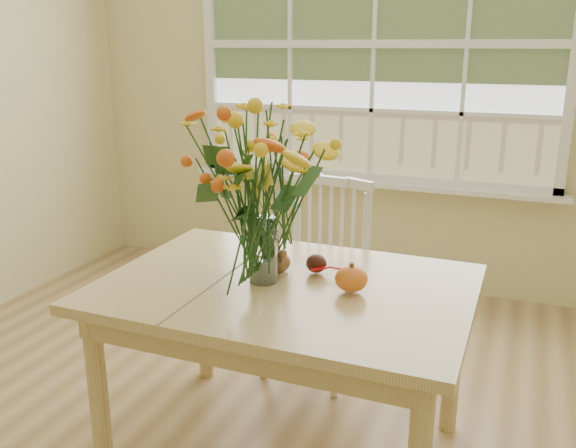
% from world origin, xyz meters
% --- Properties ---
extents(wall_back, '(4.00, 0.02, 2.70)m').
position_xyz_m(wall_back, '(0.00, 2.25, 1.35)').
color(wall_back, beige).
rests_on(wall_back, floor).
extents(window, '(2.42, 0.12, 1.74)m').
position_xyz_m(window, '(0.00, 2.21, 1.53)').
color(window, silver).
rests_on(window, wall_back).
extents(dining_table, '(1.33, 0.96, 0.71)m').
position_xyz_m(dining_table, '(0.17, 0.35, 0.62)').
color(dining_table, tan).
rests_on(dining_table, floor).
extents(windsor_chair, '(0.47, 0.46, 0.92)m').
position_xyz_m(windsor_chair, '(0.07, 1.05, 0.52)').
color(windsor_chair, white).
rests_on(windsor_chair, floor).
extents(flower_vase, '(0.50, 0.50, 0.60)m').
position_xyz_m(flower_vase, '(0.08, 0.34, 1.07)').
color(flower_vase, white).
rests_on(flower_vase, dining_table).
extents(pumpkin, '(0.12, 0.12, 0.09)m').
position_xyz_m(pumpkin, '(0.41, 0.35, 0.76)').
color(pumpkin, '#ED571B').
rests_on(pumpkin, dining_table).
extents(turkey_figurine, '(0.10, 0.08, 0.12)m').
position_xyz_m(turkey_figurine, '(0.11, 0.42, 0.76)').
color(turkey_figurine, '#CCB78C').
rests_on(turkey_figurine, dining_table).
extents(dark_gourd, '(0.13, 0.08, 0.07)m').
position_xyz_m(dark_gourd, '(0.24, 0.48, 0.75)').
color(dark_gourd, '#38160F').
rests_on(dark_gourd, dining_table).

